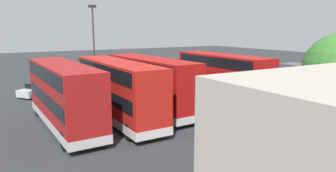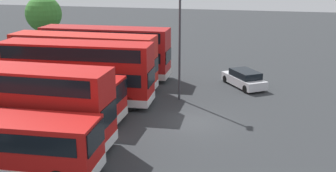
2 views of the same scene
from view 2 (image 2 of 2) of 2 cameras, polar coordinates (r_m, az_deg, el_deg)
The scene contains 9 objects.
ground_plane at distance 27.06m, azimuth 3.63°, elevation -5.01°, with size 140.00×140.00×0.00m, color #2D3033.
bus_double_decker_second at distance 24.47m, azimuth -20.38°, elevation -2.30°, with size 2.70×11.10×4.55m.
bus_single_deck_third at distance 28.18m, azimuth -16.30°, elevation -1.29°, with size 2.66×10.22×2.95m.
bus_double_decker_fourth at distance 30.66m, azimuth -12.48°, elevation 2.02°, with size 3.16×11.20×4.55m.
bus_double_decker_fifth at distance 33.98m, azimuth -11.54°, elevation 3.47°, with size 2.70×11.81×4.55m.
bus_double_decker_sixth at distance 37.38m, azimuth -8.62°, elevation 4.79°, with size 2.91×11.56×4.55m.
car_hatchback_silver at distance 35.10m, azimuth 10.46°, elevation 1.00°, with size 4.69×4.01×1.43m.
lamp_post_tall at distance 30.24m, azimuth 1.64°, elevation 7.70°, with size 0.70×0.30×9.18m.
tree_leftmost at distance 51.35m, azimuth -16.79°, elevation 9.50°, with size 4.23×4.23×6.42m.
Camera 2 is at (-24.88, -3.98, 9.88)m, focal length 44.19 mm.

